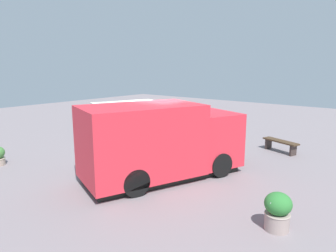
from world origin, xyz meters
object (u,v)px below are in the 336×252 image
(person_customer, at_px, (146,127))
(plaza_bench, at_px, (280,143))
(planter_flowering_near, at_px, (278,211))
(food_truck, at_px, (161,143))
(planter_flowering_side, at_px, (224,131))

(person_customer, xyz_separation_m, plaza_bench, (6.63, 0.96, 0.01))
(person_customer, xyz_separation_m, planter_flowering_near, (8.66, -5.16, 0.09))
(food_truck, distance_m, planter_flowering_side, 6.12)
(planter_flowering_side, height_order, plaza_bench, planter_flowering_side)
(person_customer, bearing_deg, food_truck, -42.74)
(food_truck, xyz_separation_m, planter_flowering_near, (3.98, -0.83, -0.69))
(person_customer, height_order, plaza_bench, person_customer)
(food_truck, distance_m, planter_flowering_near, 4.12)
(person_customer, bearing_deg, plaza_bench, 8.27)
(food_truck, relative_size, person_customer, 6.23)
(planter_flowering_side, xyz_separation_m, plaza_bench, (2.95, -0.69, -0.02))
(food_truck, relative_size, plaza_bench, 3.43)
(food_truck, bearing_deg, plaza_bench, 69.89)
(planter_flowering_side, relative_size, plaza_bench, 0.45)
(planter_flowering_near, height_order, planter_flowering_side, planter_flowering_near)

